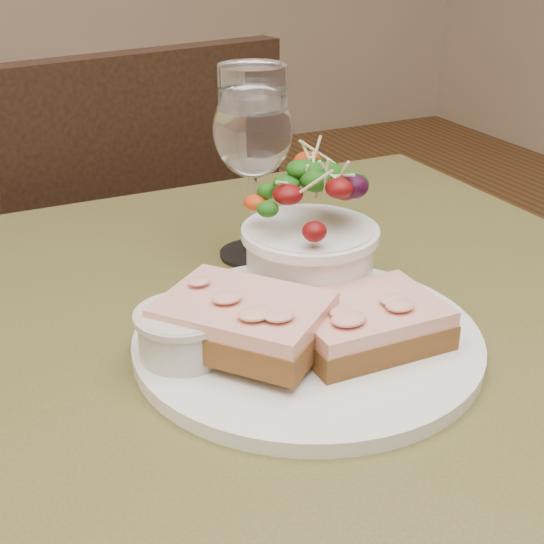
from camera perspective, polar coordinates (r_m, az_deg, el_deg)
name	(u,v)px	position (r m, az deg, el deg)	size (l,w,h in m)	color
cafe_table	(270,451)	(0.66, -0.16, -13.35)	(0.80, 0.80, 0.75)	#48441E
chair_far	(123,383)	(1.41, -11.19, -8.17)	(0.49, 0.49, 0.90)	black
dinner_plate	(307,340)	(0.60, 2.68, -5.14)	(0.28, 0.28, 0.01)	white
sandwich_front	(366,323)	(0.59, 7.08, -3.80)	(0.12, 0.09, 0.03)	#552F16
sandwich_back	(244,321)	(0.57, -2.16, -3.68)	(0.15, 0.15, 0.03)	#552F16
ramekin	(183,331)	(0.57, -6.69, -4.44)	(0.07, 0.07, 0.04)	beige
salad_bowl	(310,229)	(0.64, 2.91, 3.23)	(0.11, 0.11, 0.13)	white
garnish	(212,305)	(0.63, -4.53, -2.52)	(0.05, 0.04, 0.02)	#0D3609
wine_glass	(253,136)	(0.72, -1.44, 10.20)	(0.08, 0.08, 0.18)	white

